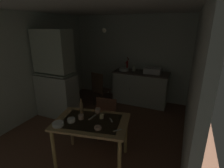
% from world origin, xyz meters
% --- Properties ---
extents(ground_plane, '(4.62, 4.62, 0.00)m').
position_xyz_m(ground_plane, '(0.00, 0.00, 0.00)').
color(ground_plane, brown).
extents(wall_back, '(3.58, 0.10, 2.48)m').
position_xyz_m(wall_back, '(0.00, 1.86, 1.24)').
color(wall_back, silver).
rests_on(wall_back, ground).
extents(wall_left, '(0.10, 3.72, 2.48)m').
position_xyz_m(wall_left, '(-1.79, 0.00, 1.24)').
color(wall_left, silver).
rests_on(wall_left, ground).
extents(wall_right, '(0.10, 3.72, 2.48)m').
position_xyz_m(wall_right, '(1.79, 0.00, 1.24)').
color(wall_right, silver).
rests_on(wall_right, ground).
extents(ceiling_slab, '(3.58, 3.72, 0.10)m').
position_xyz_m(ceiling_slab, '(0.00, 0.00, 2.53)').
color(ceiling_slab, silver).
extents(hutch_cabinet, '(0.96, 0.51, 2.11)m').
position_xyz_m(hutch_cabinet, '(-1.24, -0.06, 0.99)').
color(hutch_cabinet, '#B3B9AC').
rests_on(hutch_cabinet, ground).
extents(counter_cabinet, '(1.53, 0.64, 0.93)m').
position_xyz_m(counter_cabinet, '(0.46, 1.49, 0.47)').
color(counter_cabinet, '#B3B9AC').
rests_on(counter_cabinet, ground).
extents(sink_basin, '(0.44, 0.34, 0.15)m').
position_xyz_m(sink_basin, '(0.78, 1.49, 1.01)').
color(sink_basin, silver).
rests_on(sink_basin, counter_cabinet).
extents(hand_pump, '(0.05, 0.27, 0.39)m').
position_xyz_m(hand_pump, '(0.03, 1.54, 1.10)').
color(hand_pump, '#B21E19').
rests_on(hand_pump, counter_cabinet).
extents(mixing_bowl_counter, '(0.26, 0.26, 0.08)m').
position_xyz_m(mixing_bowl_counter, '(-0.04, 1.44, 0.97)').
color(mixing_bowl_counter, white).
rests_on(mixing_bowl_counter, counter_cabinet).
extents(stoneware_crock, '(0.10, 0.10, 0.16)m').
position_xyz_m(stoneware_crock, '(0.24, 1.53, 1.01)').
color(stoneware_crock, beige).
rests_on(stoneware_crock, counter_cabinet).
extents(dining_table, '(1.27, 0.97, 0.76)m').
position_xyz_m(dining_table, '(0.36, -1.13, 0.66)').
color(dining_table, '#A78655').
rests_on(dining_table, ground).
extents(chair_far_side, '(0.43, 0.43, 0.95)m').
position_xyz_m(chair_far_side, '(0.38, -0.52, 0.50)').
color(chair_far_side, '#512D1F').
rests_on(chair_far_side, ground).
extents(chair_by_counter, '(0.46, 0.46, 0.98)m').
position_xyz_m(chair_by_counter, '(-0.52, 0.85, 0.51)').
color(chair_by_counter, '#4A2F22').
rests_on(chair_by_counter, ground).
extents(serving_bowl_wide, '(0.17, 0.17, 0.05)m').
position_xyz_m(serving_bowl_wide, '(-0.02, -1.44, 0.79)').
color(serving_bowl_wide, white).
rests_on(serving_bowl_wide, dining_table).
extents(soup_bowl_small, '(0.12, 0.12, 0.05)m').
position_xyz_m(soup_bowl_small, '(0.09, -1.27, 0.79)').
color(soup_bowl_small, white).
rests_on(soup_bowl_small, dining_table).
extents(sauce_dish, '(0.10, 0.10, 0.04)m').
position_xyz_m(sauce_dish, '(0.56, -1.28, 0.78)').
color(sauce_dish, tan).
rests_on(sauce_dish, dining_table).
extents(mug_dark, '(0.08, 0.08, 0.08)m').
position_xyz_m(mug_dark, '(0.18, -1.14, 0.80)').
color(mug_dark, tan).
rests_on(mug_dark, dining_table).
extents(teacup_mint, '(0.07, 0.07, 0.07)m').
position_xyz_m(teacup_mint, '(0.47, -0.98, 0.80)').
color(teacup_mint, beige).
rests_on(teacup_mint, dining_table).
extents(teacup_cream, '(0.09, 0.09, 0.08)m').
position_xyz_m(teacup_cream, '(0.32, -0.84, 0.80)').
color(teacup_cream, tan).
rests_on(teacup_cream, dining_table).
extents(glass_bottle, '(0.06, 0.06, 0.26)m').
position_xyz_m(glass_bottle, '(0.08, -0.96, 0.87)').
color(glass_bottle, olive).
rests_on(glass_bottle, dining_table).
extents(table_knife, '(0.05, 0.19, 0.00)m').
position_xyz_m(table_knife, '(0.32, -1.02, 0.76)').
color(table_knife, silver).
rests_on(table_knife, dining_table).
extents(teaspoon_near_bowl, '(0.10, 0.11, 0.00)m').
position_xyz_m(teaspoon_near_bowl, '(0.63, -0.97, 0.76)').
color(teaspoon_near_bowl, beige).
rests_on(teaspoon_near_bowl, dining_table).
extents(teaspoon_by_cup, '(0.11, 0.11, 0.00)m').
position_xyz_m(teaspoon_by_cup, '(0.84, -1.20, 0.76)').
color(teaspoon_by_cup, beige).
rests_on(teaspoon_by_cup, dining_table).
extents(pendant_bulb, '(0.08, 0.08, 0.08)m').
position_xyz_m(pendant_bulb, '(0.10, -0.09, 2.09)').
color(pendant_bulb, '#F9EFCC').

